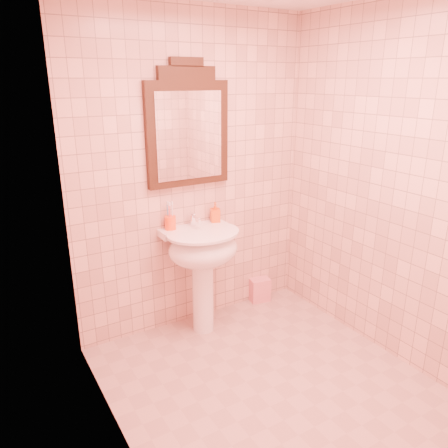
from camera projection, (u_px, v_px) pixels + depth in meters
floor at (273, 387)px, 2.95m from camera, size 2.20×2.20×0.00m
back_wall at (194, 176)px, 3.44m from camera, size 2.00×0.02×2.50m
pedestal_sink at (203, 256)px, 3.42m from camera, size 0.58×0.58×0.86m
faucet at (194, 220)px, 3.45m from camera, size 0.04×0.16×0.11m
mirror at (188, 129)px, 3.27m from camera, size 0.67×0.06×0.94m
toothbrush_cup at (170, 223)px, 3.38m from camera, size 0.09×0.09×0.20m
soap_dispenser at (215, 212)px, 3.55m from camera, size 0.10×0.10×0.16m
towel at (260, 290)px, 4.06m from camera, size 0.20×0.15×0.22m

